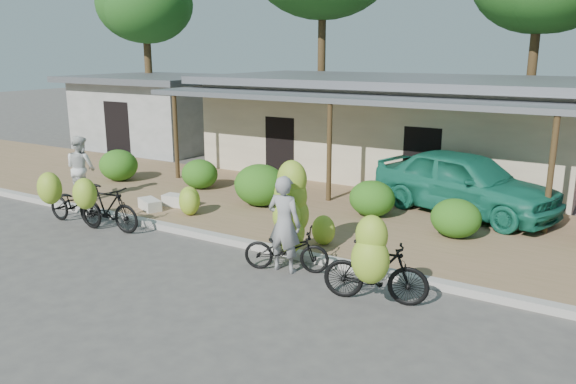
{
  "coord_description": "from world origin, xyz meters",
  "views": [
    {
      "loc": [
        6.91,
        -7.55,
        4.21
      ],
      "look_at": [
        0.75,
        2.66,
        1.2
      ],
      "focal_mm": 35.0,
      "sensor_mm": 36.0,
      "label": 1
    }
  ],
  "objects_px": {
    "bike_left": "(104,206)",
    "bystander": "(81,168)",
    "teal_van": "(465,182)",
    "bike_center": "(289,224)",
    "bike_right": "(374,266)",
    "vendor": "(284,224)",
    "bike_far_left": "(71,202)",
    "sack_far": "(150,204)",
    "tree_back_left": "(143,2)",
    "sack_near": "(179,201)"
  },
  "relations": [
    {
      "from": "sack_near",
      "to": "sack_far",
      "type": "relative_size",
      "value": 1.13
    },
    {
      "from": "bike_left",
      "to": "bike_center",
      "type": "height_order",
      "value": "bike_center"
    },
    {
      "from": "bike_left",
      "to": "bystander",
      "type": "relative_size",
      "value": 1.04
    },
    {
      "from": "bystander",
      "to": "bike_far_left",
      "type": "bearing_deg",
      "value": 135.08
    },
    {
      "from": "teal_van",
      "to": "bike_center",
      "type": "bearing_deg",
      "value": 174.04
    },
    {
      "from": "sack_far",
      "to": "teal_van",
      "type": "bearing_deg",
      "value": 28.99
    },
    {
      "from": "bike_center",
      "to": "bystander",
      "type": "bearing_deg",
      "value": 62.33
    },
    {
      "from": "bike_right",
      "to": "bike_center",
      "type": "bearing_deg",
      "value": 55.15
    },
    {
      "from": "bike_far_left",
      "to": "sack_near",
      "type": "relative_size",
      "value": 2.27
    },
    {
      "from": "vendor",
      "to": "bystander",
      "type": "bearing_deg",
      "value": -11.19
    },
    {
      "from": "bike_center",
      "to": "bike_right",
      "type": "height_order",
      "value": "bike_center"
    },
    {
      "from": "bike_right",
      "to": "vendor",
      "type": "xyz_separation_m",
      "value": [
        -2.12,
        0.57,
        0.24
      ]
    },
    {
      "from": "sack_near",
      "to": "teal_van",
      "type": "distance_m",
      "value": 7.56
    },
    {
      "from": "bike_right",
      "to": "tree_back_left",
      "type": "bearing_deg",
      "value": 41.05
    },
    {
      "from": "bike_far_left",
      "to": "sack_far",
      "type": "relative_size",
      "value": 2.57
    },
    {
      "from": "tree_back_left",
      "to": "teal_van",
      "type": "height_order",
      "value": "tree_back_left"
    },
    {
      "from": "sack_far",
      "to": "bystander",
      "type": "bearing_deg",
      "value": -175.07
    },
    {
      "from": "bystander",
      "to": "teal_van",
      "type": "bearing_deg",
      "value": -154.79
    },
    {
      "from": "bike_left",
      "to": "sack_far",
      "type": "bearing_deg",
      "value": 1.34
    },
    {
      "from": "bike_center",
      "to": "teal_van",
      "type": "bearing_deg",
      "value": -41.84
    },
    {
      "from": "teal_van",
      "to": "vendor",
      "type": "bearing_deg",
      "value": 175.7
    },
    {
      "from": "sack_far",
      "to": "bystander",
      "type": "xyz_separation_m",
      "value": [
        -2.37,
        -0.2,
        0.77
      ]
    },
    {
      "from": "bike_left",
      "to": "bike_center",
      "type": "xyz_separation_m",
      "value": [
        4.89,
        0.4,
        0.22
      ]
    },
    {
      "from": "bike_center",
      "to": "vendor",
      "type": "relative_size",
      "value": 1.1
    },
    {
      "from": "bike_left",
      "to": "sack_near",
      "type": "distance_m",
      "value": 2.34
    },
    {
      "from": "bike_right",
      "to": "teal_van",
      "type": "bearing_deg",
      "value": -12.73
    },
    {
      "from": "bike_right",
      "to": "teal_van",
      "type": "height_order",
      "value": "teal_van"
    },
    {
      "from": "tree_back_left",
      "to": "sack_far",
      "type": "bearing_deg",
      "value": -45.67
    },
    {
      "from": "vendor",
      "to": "bystander",
      "type": "height_order",
      "value": "bystander"
    },
    {
      "from": "bike_far_left",
      "to": "sack_far",
      "type": "height_order",
      "value": "bike_far_left"
    },
    {
      "from": "bike_far_left",
      "to": "teal_van",
      "type": "height_order",
      "value": "teal_van"
    },
    {
      "from": "bike_left",
      "to": "teal_van",
      "type": "height_order",
      "value": "teal_van"
    },
    {
      "from": "teal_van",
      "to": "tree_back_left",
      "type": "bearing_deg",
      "value": 86.0
    },
    {
      "from": "bike_center",
      "to": "sack_far",
      "type": "distance_m",
      "value": 5.24
    },
    {
      "from": "bike_far_left",
      "to": "teal_van",
      "type": "xyz_separation_m",
      "value": [
        8.1,
        5.69,
        0.34
      ]
    },
    {
      "from": "tree_back_left",
      "to": "bystander",
      "type": "xyz_separation_m",
      "value": [
        7.7,
        -10.51,
        -5.45
      ]
    },
    {
      "from": "tree_back_left",
      "to": "bystander",
      "type": "distance_m",
      "value": 14.13
    },
    {
      "from": "sack_far",
      "to": "sack_near",
      "type": "bearing_deg",
      "value": 57.68
    },
    {
      "from": "bike_center",
      "to": "sack_far",
      "type": "relative_size",
      "value": 2.81
    },
    {
      "from": "sack_near",
      "to": "vendor",
      "type": "distance_m",
      "value": 5.23
    },
    {
      "from": "tree_back_left",
      "to": "bike_far_left",
      "type": "distance_m",
      "value": 16.21
    },
    {
      "from": "bike_far_left",
      "to": "vendor",
      "type": "relative_size",
      "value": 1.0
    },
    {
      "from": "bike_far_left",
      "to": "bike_left",
      "type": "distance_m",
      "value": 1.1
    },
    {
      "from": "sack_near",
      "to": "bike_far_left",
      "type": "bearing_deg",
      "value": -119.57
    },
    {
      "from": "sack_far",
      "to": "bystander",
      "type": "relative_size",
      "value": 0.41
    },
    {
      "from": "bike_center",
      "to": "teal_van",
      "type": "xyz_separation_m",
      "value": [
        2.12,
        5.22,
        0.07
      ]
    },
    {
      "from": "bike_far_left",
      "to": "bystander",
      "type": "xyz_separation_m",
      "value": [
        -1.43,
        1.51,
        0.43
      ]
    },
    {
      "from": "sack_far",
      "to": "vendor",
      "type": "xyz_separation_m",
      "value": [
        5.12,
        -1.53,
        0.7
      ]
    },
    {
      "from": "bike_far_left",
      "to": "sack_near",
      "type": "distance_m",
      "value": 2.75
    },
    {
      "from": "tree_back_left",
      "to": "bike_far_left",
      "type": "xyz_separation_m",
      "value": [
        9.14,
        -12.02,
        -5.88
      ]
    }
  ]
}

